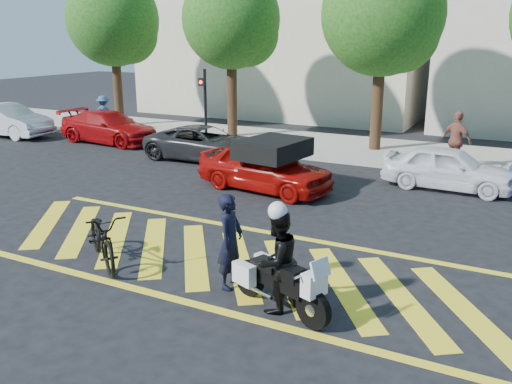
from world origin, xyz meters
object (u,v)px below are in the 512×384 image
at_px(police_motorcycle, 278,281).
at_px(officer_moto, 277,261).
at_px(bicycle, 102,237).
at_px(parked_mid_left, 205,143).
at_px(red_convertible, 265,167).
at_px(parked_mid_right, 449,168).
at_px(parked_left, 109,127).
at_px(officer_bike, 230,241).
at_px(parked_far_left, 7,120).

relative_size(police_motorcycle, officer_moto, 1.18).
distance_m(bicycle, parked_mid_left, 9.63).
relative_size(red_convertible, parked_mid_right, 1.09).
relative_size(parked_left, parked_mid_left, 1.03).
xyz_separation_m(officer_bike, police_motorcycle, (1.16, -0.41, -0.37)).
relative_size(red_convertible, parked_mid_left, 0.93).
height_order(officer_bike, red_convertible, officer_bike).
height_order(officer_moto, parked_left, officer_moto).
relative_size(officer_bike, police_motorcycle, 0.86).
height_order(red_convertible, parked_left, red_convertible).
bearing_deg(officer_bike, parked_left, 43.79).
bearing_deg(bicycle, officer_bike, -48.42).
height_order(police_motorcycle, officer_moto, officer_moto).
bearing_deg(red_convertible, parked_far_left, 88.03).
bearing_deg(parked_mid_right, red_convertible, 121.06).
bearing_deg(parked_left, officer_bike, -127.28).
distance_m(red_convertible, parked_left, 10.00).
height_order(police_motorcycle, parked_left, parked_left).
height_order(officer_moto, parked_mid_right, officer_moto).
height_order(parked_far_left, parked_mid_left, parked_far_left).
bearing_deg(police_motorcycle, bicycle, -161.41).
distance_m(bicycle, officer_moto, 4.02).
bearing_deg(police_motorcycle, parked_far_left, 173.66).
height_order(officer_moto, parked_far_left, officer_moto).
height_order(red_convertible, parked_mid_left, red_convertible).
bearing_deg(parked_left, parked_mid_left, -97.38).
relative_size(bicycle, parked_left, 0.46).
xyz_separation_m(police_motorcycle, officer_moto, (-0.02, -0.01, 0.37)).
bearing_deg(red_convertible, parked_mid_left, 63.55).
distance_m(bicycle, parked_left, 13.33).
height_order(officer_bike, bicycle, officer_bike).
height_order(bicycle, police_motorcycle, bicycle).
xyz_separation_m(officer_bike, parked_far_left, (-16.85, 8.79, -0.16)).
bearing_deg(bicycle, officer_moto, -55.85).
height_order(bicycle, parked_left, parked_left).
bearing_deg(officer_moto, police_motorcycle, 147.05).
height_order(police_motorcycle, parked_far_left, parked_far_left).
height_order(officer_moto, red_convertible, officer_moto).
height_order(red_convertible, parked_mid_right, red_convertible).
relative_size(bicycle, officer_moto, 1.21).
height_order(police_motorcycle, parked_mid_left, parked_mid_left).
relative_size(bicycle, parked_mid_right, 0.56).
distance_m(officer_moto, parked_mid_right, 9.32).
bearing_deg(parked_mid_left, bicycle, -161.00).
relative_size(parked_far_left, parked_left, 0.96).
distance_m(officer_moto, red_convertible, 7.42).
distance_m(officer_bike, parked_mid_left, 10.73).
distance_m(red_convertible, parked_mid_right, 5.56).
bearing_deg(parked_mid_left, officer_moto, -142.60).
bearing_deg(red_convertible, parked_left, 77.09).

